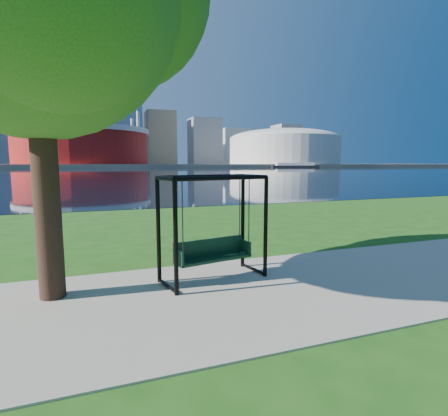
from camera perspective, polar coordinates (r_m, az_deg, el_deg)
name	(u,v)px	position (r m, az deg, el deg)	size (l,w,h in m)	color
ground	(213,287)	(6.75, -1.85, -12.80)	(900.00, 900.00, 0.00)	#1E5114
path	(222,296)	(6.30, -0.39, -14.15)	(120.00, 4.00, 0.03)	#9E937F
river	(104,172)	(108.07, -18.98, 5.65)	(900.00, 180.00, 0.02)	black
far_bank	(99,165)	(312.04, -19.71, 6.60)	(900.00, 228.00, 2.00)	#937F60
stadium	(82,145)	(241.46, -22.14, 9.56)	(83.00, 83.00, 32.00)	maroon
arena	(284,146)	(277.56, 9.81, 9.96)	(84.00, 84.00, 26.56)	beige
skyline	(92,124)	(327.16, -20.75, 12.69)	(392.00, 66.00, 96.50)	gray
swing	(213,230)	(6.89, -1.85, -3.65)	(2.18, 1.29, 2.09)	black
barge	(295,165)	(221.65, 11.47, 6.86)	(29.92, 14.97, 2.89)	black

